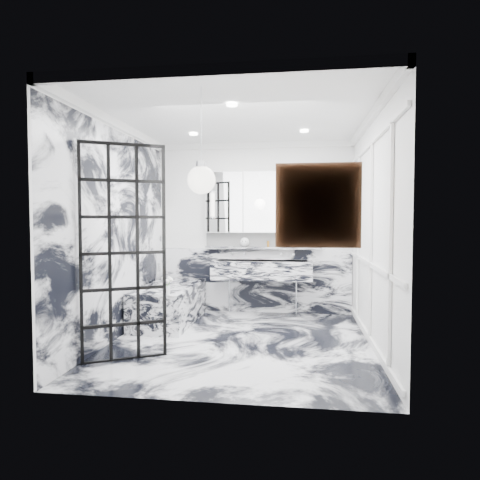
# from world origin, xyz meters

# --- Properties ---
(floor) EXTENTS (3.60, 3.60, 0.00)m
(floor) POSITION_xyz_m (0.00, 0.00, 0.00)
(floor) COLOR silver
(floor) RESTS_ON ground
(ceiling) EXTENTS (3.60, 3.60, 0.00)m
(ceiling) POSITION_xyz_m (0.00, 0.00, 2.80)
(ceiling) COLOR white
(ceiling) RESTS_ON wall_back
(wall_back) EXTENTS (3.60, 0.00, 3.60)m
(wall_back) POSITION_xyz_m (0.00, 1.80, 1.40)
(wall_back) COLOR white
(wall_back) RESTS_ON floor
(wall_front) EXTENTS (3.60, 0.00, 3.60)m
(wall_front) POSITION_xyz_m (0.00, -1.80, 1.40)
(wall_front) COLOR white
(wall_front) RESTS_ON floor
(wall_left) EXTENTS (0.00, 3.60, 3.60)m
(wall_left) POSITION_xyz_m (-1.60, 0.00, 1.40)
(wall_left) COLOR white
(wall_left) RESTS_ON floor
(wall_right) EXTENTS (0.00, 3.60, 3.60)m
(wall_right) POSITION_xyz_m (1.60, 0.00, 1.40)
(wall_right) COLOR white
(wall_right) RESTS_ON floor
(marble_clad_back) EXTENTS (3.18, 0.05, 1.05)m
(marble_clad_back) POSITION_xyz_m (0.00, 1.78, 0.53)
(marble_clad_back) COLOR silver
(marble_clad_back) RESTS_ON floor
(marble_clad_left) EXTENTS (0.02, 3.56, 2.68)m
(marble_clad_left) POSITION_xyz_m (-1.59, 0.00, 1.34)
(marble_clad_left) COLOR silver
(marble_clad_left) RESTS_ON floor
(panel_molding) EXTENTS (0.03, 3.40, 2.30)m
(panel_molding) POSITION_xyz_m (1.58, 0.00, 1.30)
(panel_molding) COLOR white
(panel_molding) RESTS_ON floor
(soap_bottle_a) EXTENTS (0.09, 0.09, 0.22)m
(soap_bottle_a) POSITION_xyz_m (0.46, 1.71, 1.20)
(soap_bottle_a) COLOR #8C5919
(soap_bottle_a) RESTS_ON ledge
(soap_bottle_b) EXTENTS (0.10, 0.10, 0.17)m
(soap_bottle_b) POSITION_xyz_m (0.93, 1.71, 1.17)
(soap_bottle_b) COLOR #4C4C51
(soap_bottle_b) RESTS_ON ledge
(soap_bottle_c) EXTENTS (0.12, 0.12, 0.14)m
(soap_bottle_c) POSITION_xyz_m (0.83, 1.71, 1.16)
(soap_bottle_c) COLOR silver
(soap_bottle_c) RESTS_ON ledge
(face_pot) EXTENTS (0.15, 0.15, 0.15)m
(face_pot) POSITION_xyz_m (-0.15, 1.71, 1.17)
(face_pot) COLOR white
(face_pot) RESTS_ON ledge
(amber_bottle) EXTENTS (0.04, 0.04, 0.10)m
(amber_bottle) POSITION_xyz_m (0.24, 1.71, 1.14)
(amber_bottle) COLOR #8C5919
(amber_bottle) RESTS_ON ledge
(flower_vase) EXTENTS (0.08, 0.08, 0.12)m
(flower_vase) POSITION_xyz_m (-0.97, 0.12, 0.61)
(flower_vase) COLOR silver
(flower_vase) RESTS_ON bathtub
(crittall_door) EXTENTS (0.79, 0.46, 2.34)m
(crittall_door) POSITION_xyz_m (-1.16, -0.84, 1.17)
(crittall_door) COLOR black
(crittall_door) RESTS_ON floor
(artwork) EXTENTS (0.58, 0.06, 0.58)m
(artwork) POSITION_xyz_m (0.88, -1.76, 1.65)
(artwork) COLOR orange
(artwork) RESTS_ON wall_front
(pendant_light) EXTENTS (0.26, 0.26, 0.26)m
(pendant_light) POSITION_xyz_m (-0.16, -1.39, 1.90)
(pendant_light) COLOR white
(pendant_light) RESTS_ON ceiling
(trough_sink) EXTENTS (1.60, 0.45, 0.30)m
(trough_sink) POSITION_xyz_m (0.15, 1.55, 0.73)
(trough_sink) COLOR silver
(trough_sink) RESTS_ON wall_back
(ledge) EXTENTS (1.90, 0.14, 0.04)m
(ledge) POSITION_xyz_m (0.15, 1.72, 1.07)
(ledge) COLOR silver
(ledge) RESTS_ON wall_back
(subway_tile) EXTENTS (1.90, 0.03, 0.23)m
(subway_tile) POSITION_xyz_m (0.15, 1.78, 1.21)
(subway_tile) COLOR white
(subway_tile) RESTS_ON wall_back
(mirror_cabinet) EXTENTS (1.90, 0.16, 1.00)m
(mirror_cabinet) POSITION_xyz_m (0.15, 1.73, 1.82)
(mirror_cabinet) COLOR white
(mirror_cabinet) RESTS_ON wall_back
(sconce_left) EXTENTS (0.07, 0.07, 0.40)m
(sconce_left) POSITION_xyz_m (-0.67, 1.63, 1.78)
(sconce_left) COLOR white
(sconce_left) RESTS_ON mirror_cabinet
(sconce_right) EXTENTS (0.07, 0.07, 0.40)m
(sconce_right) POSITION_xyz_m (0.97, 1.63, 1.78)
(sconce_right) COLOR white
(sconce_right) RESTS_ON mirror_cabinet
(bathtub) EXTENTS (0.75, 1.65, 0.55)m
(bathtub) POSITION_xyz_m (-1.18, 0.90, 0.28)
(bathtub) COLOR silver
(bathtub) RESTS_ON floor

